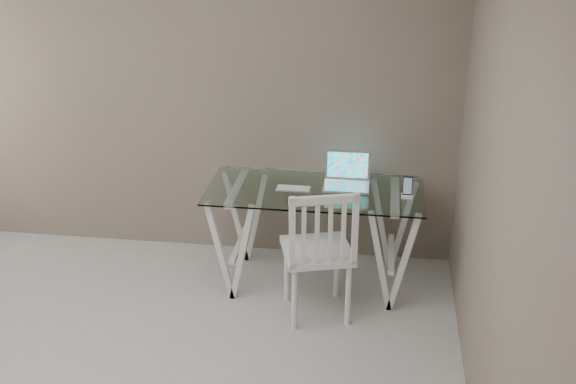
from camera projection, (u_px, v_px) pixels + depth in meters
name	position (u px, v px, depth m)	size (l,w,h in m)	color
room	(39.00, 132.00, 3.16)	(4.50, 4.52, 2.71)	#A9A6A2
desk	(314.00, 236.00, 5.15)	(1.50, 0.70, 0.75)	silver
chair	(319.00, 249.00, 4.67)	(0.55, 0.55, 0.96)	silver
laptop	(347.00, 177.00, 5.07)	(0.32, 0.26, 0.22)	silver
keyboard	(293.00, 188.00, 5.02)	(0.25, 0.11, 0.01)	silver
mouse	(309.00, 204.00, 4.75)	(0.10, 0.06, 0.03)	white
phone_dock	(407.00, 192.00, 4.88)	(0.08, 0.08, 0.14)	white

